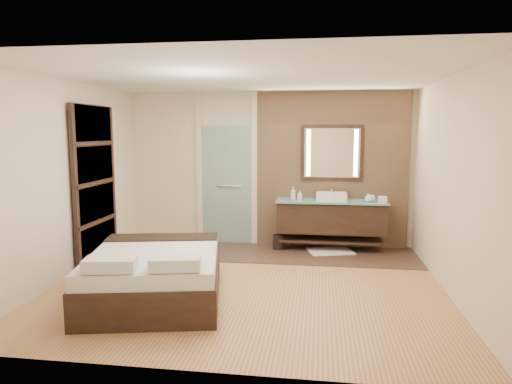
# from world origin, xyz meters

# --- Properties ---
(floor) EXTENTS (5.00, 5.00, 0.00)m
(floor) POSITION_xyz_m (0.00, 0.00, 0.00)
(floor) COLOR olive
(floor) RESTS_ON ground
(tile_strip) EXTENTS (3.80, 1.30, 0.01)m
(tile_strip) POSITION_xyz_m (0.60, 1.60, 0.01)
(tile_strip) COLOR #3B2720
(tile_strip) RESTS_ON floor
(stone_wall) EXTENTS (2.60, 0.08, 2.70)m
(stone_wall) POSITION_xyz_m (1.10, 2.21, 1.35)
(stone_wall) COLOR tan
(stone_wall) RESTS_ON floor
(vanity) EXTENTS (1.85, 0.55, 0.88)m
(vanity) POSITION_xyz_m (1.10, 1.92, 0.58)
(vanity) COLOR black
(vanity) RESTS_ON stone_wall
(mirror_unit) EXTENTS (1.06, 0.04, 0.96)m
(mirror_unit) POSITION_xyz_m (1.10, 2.16, 1.65)
(mirror_unit) COLOR black
(mirror_unit) RESTS_ON stone_wall
(frosted_door) EXTENTS (1.10, 0.12, 2.70)m
(frosted_door) POSITION_xyz_m (-0.75, 2.20, 1.14)
(frosted_door) COLOR #BBEDE1
(frosted_door) RESTS_ON floor
(shoji_partition) EXTENTS (0.06, 1.20, 2.40)m
(shoji_partition) POSITION_xyz_m (-2.43, 0.60, 1.21)
(shoji_partition) COLOR black
(shoji_partition) RESTS_ON floor
(bed) EXTENTS (1.87, 2.16, 0.73)m
(bed) POSITION_xyz_m (-1.04, -0.68, 0.30)
(bed) COLOR black
(bed) RESTS_ON floor
(bath_mat) EXTENTS (0.83, 0.68, 0.02)m
(bath_mat) POSITION_xyz_m (1.10, 1.79, 0.02)
(bath_mat) COLOR white
(bath_mat) RESTS_ON floor
(waste_bin) EXTENTS (0.21, 0.21, 0.26)m
(waste_bin) POSITION_xyz_m (0.22, 1.85, 0.13)
(waste_bin) COLOR black
(waste_bin) RESTS_ON floor
(tissue_box) EXTENTS (0.13, 0.13, 0.10)m
(tissue_box) POSITION_xyz_m (1.92, 1.77, 0.92)
(tissue_box) COLOR silver
(tissue_box) RESTS_ON vanity
(soap_bottle_a) EXTENTS (0.11, 0.11, 0.22)m
(soap_bottle_a) POSITION_xyz_m (0.46, 1.92, 0.98)
(soap_bottle_a) COLOR silver
(soap_bottle_a) RESTS_ON vanity
(soap_bottle_b) EXTENTS (0.08, 0.08, 0.15)m
(soap_bottle_b) POSITION_xyz_m (0.57, 1.93, 0.94)
(soap_bottle_b) COLOR #B2B2B2
(soap_bottle_b) RESTS_ON vanity
(soap_bottle_c) EXTENTS (0.12, 0.12, 0.14)m
(soap_bottle_c) POSITION_xyz_m (1.69, 1.82, 0.94)
(soap_bottle_c) COLOR #C1F3F2
(soap_bottle_c) RESTS_ON vanity
(cup) EXTENTS (0.14, 0.14, 0.10)m
(cup) POSITION_xyz_m (1.75, 1.90, 0.92)
(cup) COLOR white
(cup) RESTS_ON vanity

